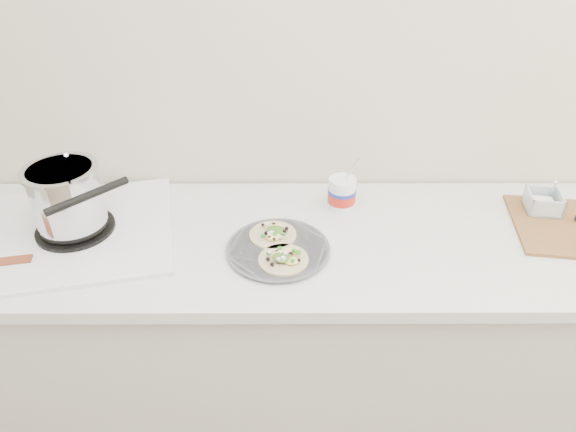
{
  "coord_description": "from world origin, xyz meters",
  "views": [
    {
      "loc": [
        -0.17,
        0.12,
        1.85
      ],
      "look_at": [
        -0.16,
        1.44,
        0.96
      ],
      "focal_mm": 32.0,
      "sensor_mm": 36.0,
      "label": 1
    }
  ],
  "objects_px": {
    "tub": "(343,191)",
    "taco_plate": "(278,247)",
    "stove": "(70,209)",
    "bacon_plate": "(3,264)"
  },
  "relations": [
    {
      "from": "taco_plate",
      "to": "tub",
      "type": "distance_m",
      "value": 0.32
    },
    {
      "from": "stove",
      "to": "taco_plate",
      "type": "height_order",
      "value": "stove"
    },
    {
      "from": "stove",
      "to": "taco_plate",
      "type": "bearing_deg",
      "value": -20.31
    },
    {
      "from": "bacon_plate",
      "to": "stove",
      "type": "bearing_deg",
      "value": 45.47
    },
    {
      "from": "stove",
      "to": "tub",
      "type": "bearing_deg",
      "value": -2.15
    },
    {
      "from": "tub",
      "to": "bacon_plate",
      "type": "distance_m",
      "value": 1.05
    },
    {
      "from": "tub",
      "to": "bacon_plate",
      "type": "relative_size",
      "value": 0.84
    },
    {
      "from": "taco_plate",
      "to": "tub",
      "type": "height_order",
      "value": "tub"
    },
    {
      "from": "stove",
      "to": "tub",
      "type": "relative_size",
      "value": 3.24
    },
    {
      "from": "tub",
      "to": "taco_plate",
      "type": "bearing_deg",
      "value": -131.54
    }
  ]
}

